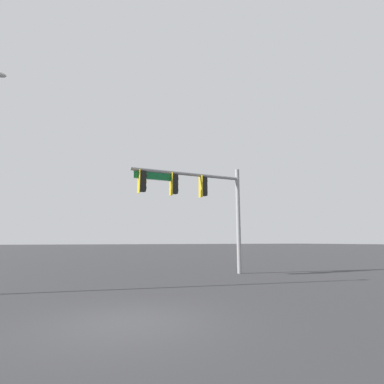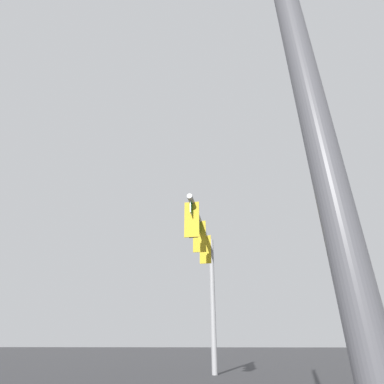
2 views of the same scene
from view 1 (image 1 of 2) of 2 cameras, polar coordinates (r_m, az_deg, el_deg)
name	(u,v)px [view 1 (image 1 of 2)]	position (r m, az deg, el deg)	size (l,w,h in m)	color
ground_plane	(126,324)	(7.77, -12.52, -23.30)	(400.00, 400.00, 0.00)	#38383A
signal_pole_near	(201,196)	(17.58, 1.63, -0.68)	(6.88, 0.57, 6.38)	gray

